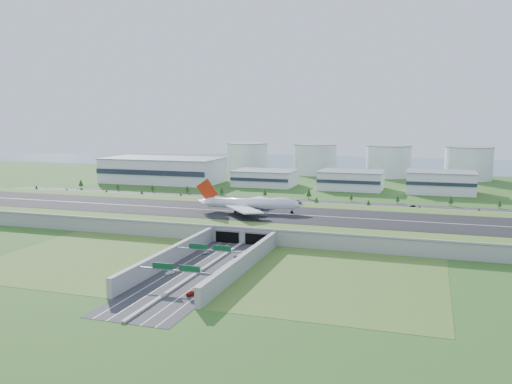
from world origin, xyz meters
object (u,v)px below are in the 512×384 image
(car_0, at_px, (205,252))
(car_2, at_px, (236,257))
(boeing_747, at_px, (251,203))
(car_7, at_px, (296,200))
(fuel_tank_a, at_px, (247,158))
(car_1, at_px, (170,273))
(car_3, at_px, (192,293))
(car_4, at_px, (162,196))
(car_5, at_px, (413,206))

(car_0, xyz_separation_m, car_2, (17.94, -4.19, -0.00))
(boeing_747, relative_size, car_7, 12.89)
(fuel_tank_a, distance_m, car_0, 402.42)
(car_1, bearing_deg, car_7, 109.37)
(car_3, bearing_deg, car_1, -28.35)
(car_2, height_order, car_4, car_2)
(fuel_tank_a, bearing_deg, car_0, -74.14)
(boeing_747, relative_size, car_1, 15.33)
(car_5, bearing_deg, car_3, -4.47)
(car_0, bearing_deg, car_5, 84.71)
(car_2, relative_size, car_4, 1.26)
(fuel_tank_a, height_order, car_5, fuel_tank_a)
(car_4, relative_size, car_5, 1.07)
(car_1, height_order, car_4, car_4)
(car_3, bearing_deg, car_5, -88.69)
(car_1, bearing_deg, car_2, 80.76)
(car_1, xyz_separation_m, car_3, (20.71, -22.16, 0.07))
(car_4, bearing_deg, car_2, -132.86)
(car_2, relative_size, car_5, 1.35)
(car_0, distance_m, car_3, 62.80)
(car_7, bearing_deg, car_1, 15.19)
(fuel_tank_a, relative_size, car_1, 11.14)
(car_0, xyz_separation_m, car_1, (-0.83, -37.41, -0.03))
(fuel_tank_a, height_order, car_4, fuel_tank_a)
(fuel_tank_a, xyz_separation_m, car_2, (127.80, -390.97, -16.61))
(car_3, xyz_separation_m, car_4, (-130.97, 224.97, -0.07))
(car_0, height_order, car_1, car_0)
(car_0, xyz_separation_m, car_5, (94.14, 179.41, -0.10))
(fuel_tank_a, height_order, boeing_747, fuel_tank_a)
(car_7, bearing_deg, boeing_747, 13.93)
(car_2, relative_size, car_3, 0.98)
(car_3, height_order, car_5, car_3)
(car_0, bearing_deg, car_2, 9.25)
(car_1, bearing_deg, fuel_tank_a, 124.65)
(car_1, relative_size, car_5, 1.10)
(fuel_tank_a, bearing_deg, car_3, -73.79)
(fuel_tank_a, relative_size, car_4, 11.43)
(car_5, bearing_deg, boeing_747, -30.00)
(boeing_747, bearing_deg, car_3, -90.57)
(car_1, height_order, car_7, car_7)
(car_7, bearing_deg, car_2, 20.85)
(car_0, bearing_deg, fuel_tank_a, 128.25)
(car_1, bearing_deg, car_3, -26.70)
(boeing_747, distance_m, car_3, 138.01)
(car_2, distance_m, car_4, 213.10)
(car_3, relative_size, car_5, 1.38)
(car_4, bearing_deg, car_1, -141.59)
(car_4, bearing_deg, boeing_747, -119.26)
(car_0, bearing_deg, car_1, -68.88)
(car_1, distance_m, car_2, 38.16)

